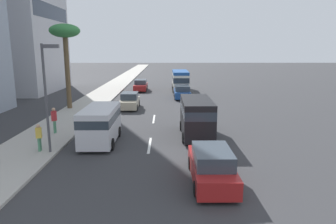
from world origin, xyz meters
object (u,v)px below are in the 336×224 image
car_sixth (182,92)px  palm_tree (65,36)px  van_third (196,115)px  pedestrian_mid_block (39,136)px  car_fourth (141,85)px  car_fifth (130,101)px  pedestrian_by_tree (54,119)px  minibus_second (180,80)px  street_lamp (47,86)px  car_seventh (211,166)px  van_lead (100,123)px

car_sixth → palm_tree: (-7.06, 11.60, 6.39)m
van_third → pedestrian_mid_block: size_ratio=3.21×
car_fourth → van_third: bearing=13.6°
car_fifth → pedestrian_by_tree: 10.57m
minibus_second → car_sixth: (-6.81, 0.10, -0.82)m
minibus_second → street_lamp: street_lamp is taller
car_seventh → pedestrian_mid_block: pedestrian_mid_block is taller
van_lead → street_lamp: size_ratio=0.77×
car_fourth → car_seventh: bearing=10.3°
car_fifth → palm_tree: (-0.49, 5.93, 6.38)m
van_third → car_seventh: bearing=179.6°
minibus_second → pedestrian_by_tree: (-23.11, 9.89, -0.41)m
van_third → street_lamp: street_lamp is taller
minibus_second → pedestrian_mid_block: (-26.96, 9.40, -0.55)m
palm_tree → street_lamp: (-13.25, -3.07, -3.18)m
minibus_second → car_fifth: (-13.39, 5.77, -0.81)m
van_third → palm_tree: 16.15m
car_fifth → car_seventh: 18.40m
car_sixth → street_lamp: (-20.32, 8.53, 3.21)m
pedestrian_mid_block → street_lamp: (-0.17, -0.76, 2.93)m
van_lead → minibus_second: bearing=165.9°
car_fifth → palm_tree: bearing=-85.3°
car_fourth → pedestrian_by_tree: 23.53m
van_lead → car_fifth: (11.61, -0.51, -0.57)m
car_fifth → car_seventh: (-17.50, -5.70, 0.01)m
minibus_second → pedestrian_mid_block: 28.56m
minibus_second → car_fourth: 5.77m
palm_tree → street_lamp: bearing=-167.0°
van_third → car_fourth: 24.21m
van_lead → car_seventh: van_lead is taller
van_third → pedestrian_mid_block: van_third is taller
pedestrian_by_tree → street_lamp: 5.06m
car_seventh → minibus_second: bearing=-0.1°
car_seventh → pedestrian_by_tree: (7.77, 9.82, 0.39)m
car_sixth → minibus_second: bearing=-0.8°
car_sixth → pedestrian_by_tree: 19.02m
minibus_second → palm_tree: (-13.88, 11.70, 5.57)m
minibus_second → car_sixth: minibus_second is taller
car_fifth → car_sixth: bearing=139.2°
car_fifth → palm_tree: size_ratio=0.50×
car_seventh → pedestrian_by_tree: size_ratio=2.59×
minibus_second → pedestrian_mid_block: size_ratio=4.23×
pedestrian_mid_block → pedestrian_by_tree: 3.89m
palm_tree → pedestrian_by_tree: bearing=-168.9°
car_sixth → van_third: bearing=-179.7°
van_third → car_seventh: van_third is taller
car_seventh → pedestrian_mid_block: bearing=67.2°
van_third → car_fourth: van_third is taller
minibus_second → car_seventh: 30.89m
van_lead → pedestrian_mid_block: size_ratio=2.92×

